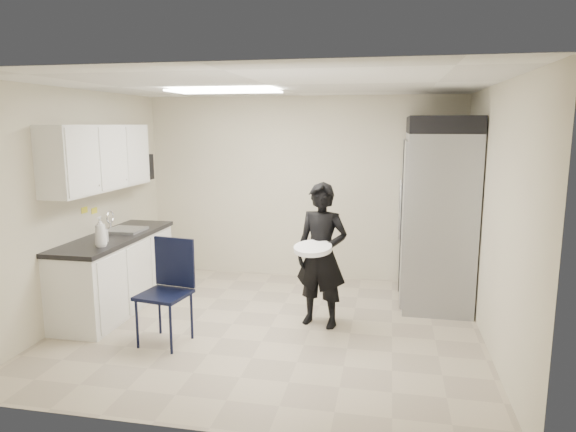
% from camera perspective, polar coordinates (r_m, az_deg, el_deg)
% --- Properties ---
extents(floor, '(4.50, 4.50, 0.00)m').
position_cam_1_polar(floor, '(5.80, -1.97, -12.21)').
color(floor, '#B2A48C').
rests_on(floor, ground).
extents(ceiling, '(4.50, 4.50, 0.00)m').
position_cam_1_polar(ceiling, '(5.37, -2.14, 14.36)').
color(ceiling, white).
rests_on(ceiling, back_wall).
extents(back_wall, '(4.50, 0.00, 4.50)m').
position_cam_1_polar(back_wall, '(7.38, 1.53, 3.10)').
color(back_wall, beige).
rests_on(back_wall, floor).
extents(left_wall, '(0.00, 4.00, 4.00)m').
position_cam_1_polar(left_wall, '(6.34, -22.26, 1.19)').
color(left_wall, beige).
rests_on(left_wall, floor).
extents(right_wall, '(0.00, 4.00, 4.00)m').
position_cam_1_polar(right_wall, '(5.39, 21.93, -0.26)').
color(right_wall, beige).
rests_on(right_wall, floor).
extents(ceiling_panel, '(1.20, 0.60, 0.02)m').
position_cam_1_polar(ceiling_panel, '(5.92, -7.03, 13.61)').
color(ceiling_panel, white).
rests_on(ceiling_panel, ceiling).
extents(lower_counter, '(0.60, 1.90, 0.86)m').
position_cam_1_polar(lower_counter, '(6.53, -18.57, -6.16)').
color(lower_counter, silver).
rests_on(lower_counter, floor).
extents(countertop, '(0.64, 1.95, 0.05)m').
position_cam_1_polar(countertop, '(6.42, -18.80, -2.26)').
color(countertop, black).
rests_on(countertop, lower_counter).
extents(sink, '(0.42, 0.40, 0.14)m').
position_cam_1_polar(sink, '(6.63, -17.57, -1.95)').
color(sink, gray).
rests_on(sink, countertop).
extents(faucet, '(0.02, 0.02, 0.24)m').
position_cam_1_polar(faucet, '(6.70, -19.13, -0.61)').
color(faucet, silver).
rests_on(faucet, countertop).
extents(upper_cabinets, '(0.35, 1.80, 0.75)m').
position_cam_1_polar(upper_cabinets, '(6.36, -20.26, 6.11)').
color(upper_cabinets, silver).
rests_on(upper_cabinets, left_wall).
extents(towel_dispenser, '(0.22, 0.30, 0.35)m').
position_cam_1_polar(towel_dispenser, '(7.41, -15.96, 5.23)').
color(towel_dispenser, black).
rests_on(towel_dispenser, left_wall).
extents(notice_sticker_left, '(0.00, 0.12, 0.07)m').
position_cam_1_polar(notice_sticker_left, '(6.43, -21.68, 0.62)').
color(notice_sticker_left, yellow).
rests_on(notice_sticker_left, left_wall).
extents(notice_sticker_right, '(0.00, 0.12, 0.07)m').
position_cam_1_polar(notice_sticker_right, '(6.60, -20.72, 0.56)').
color(notice_sticker_right, yellow).
rests_on(notice_sticker_right, left_wall).
extents(commercial_fridge, '(0.80, 1.35, 2.10)m').
position_cam_1_polar(commercial_fridge, '(6.62, 16.23, -0.31)').
color(commercial_fridge, gray).
rests_on(commercial_fridge, floor).
extents(fridge_compressor, '(0.80, 1.35, 0.20)m').
position_cam_1_polar(fridge_compressor, '(6.52, 16.74, 9.69)').
color(fridge_compressor, black).
rests_on(fridge_compressor, commercial_fridge).
extents(folding_chair, '(0.52, 0.52, 1.03)m').
position_cam_1_polar(folding_chair, '(5.36, -13.63, -8.51)').
color(folding_chair, black).
rests_on(folding_chair, floor).
extents(man_tuxedo, '(0.66, 0.52, 1.59)m').
position_cam_1_polar(man_tuxedo, '(5.63, 3.74, -4.37)').
color(man_tuxedo, black).
rests_on(man_tuxedo, floor).
extents(bucket_lid, '(0.48, 0.48, 0.05)m').
position_cam_1_polar(bucket_lid, '(5.37, 2.78, -3.61)').
color(bucket_lid, white).
rests_on(bucket_lid, man_tuxedo).
extents(soap_bottle_a, '(0.14, 0.14, 0.33)m').
position_cam_1_polar(soap_bottle_a, '(5.84, -20.12, -1.65)').
color(soap_bottle_a, white).
rests_on(soap_bottle_a, countertop).
extents(soap_bottle_b, '(0.13, 0.13, 0.20)m').
position_cam_1_polar(soap_bottle_b, '(6.08, -19.89, -1.79)').
color(soap_bottle_b, silver).
rests_on(soap_bottle_b, countertop).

